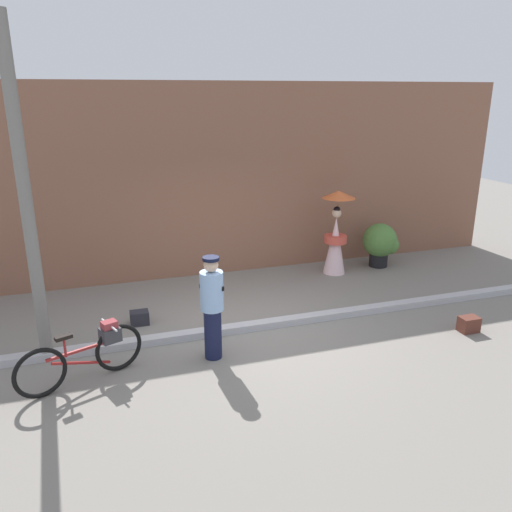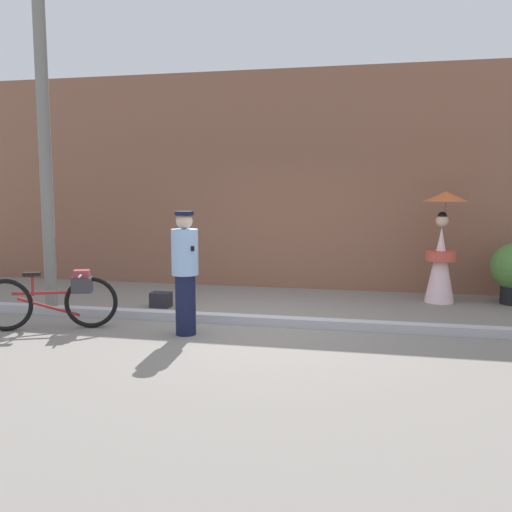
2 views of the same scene
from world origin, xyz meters
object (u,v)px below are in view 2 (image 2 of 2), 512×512
(bicycle_near_officer, at_px, (55,299))
(person_with_parasol, at_px, (442,249))
(person_officer, at_px, (185,270))
(utility_pole, at_px, (45,152))
(backpack_on_pavement, at_px, (161,299))

(bicycle_near_officer, height_order, person_with_parasol, person_with_parasol)
(person_officer, bearing_deg, utility_pole, 162.81)
(person_with_parasol, bearing_deg, bicycle_near_officer, -150.33)
(backpack_on_pavement, relative_size, utility_pole, 0.07)
(backpack_on_pavement, xyz_separation_m, utility_pole, (-1.44, -0.76, 2.28))
(person_officer, relative_size, backpack_on_pavement, 5.08)
(bicycle_near_officer, xyz_separation_m, person_with_parasol, (5.21, 2.97, 0.46))
(person_with_parasol, xyz_separation_m, backpack_on_pavement, (-4.37, -1.36, -0.75))
(backpack_on_pavement, distance_m, utility_pole, 2.80)
(person_officer, height_order, backpack_on_pavement, person_officer)
(person_with_parasol, distance_m, utility_pole, 6.37)
(person_with_parasol, distance_m, backpack_on_pavement, 4.63)
(bicycle_near_officer, bearing_deg, person_with_parasol, 29.67)
(person_officer, distance_m, backpack_on_pavement, 1.91)
(backpack_on_pavement, bearing_deg, person_with_parasol, 17.34)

